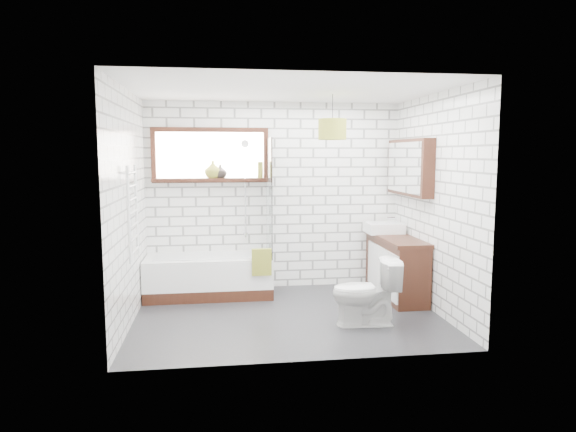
{
  "coord_description": "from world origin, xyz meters",
  "views": [
    {
      "loc": [
        -0.76,
        -5.57,
        1.82
      ],
      "look_at": [
        0.04,
        0.25,
        1.1
      ],
      "focal_mm": 32.0,
      "sensor_mm": 36.0,
      "label": 1
    }
  ],
  "objects": [
    {
      "name": "bottle",
      "position": [
        -0.2,
        1.23,
        1.59
      ],
      "size": [
        0.09,
        0.09,
        0.21
      ],
      "primitive_type": "cylinder",
      "rotation": [
        0.0,
        0.0,
        0.42
      ],
      "color": "olive",
      "rests_on": "window"
    },
    {
      "name": "mirror_cabinet",
      "position": [
        1.62,
        0.6,
        1.65
      ],
      "size": [
        0.16,
        1.2,
        0.7
      ],
      "primitive_type": "cube",
      "color": "black",
      "rests_on": "wall_right"
    },
    {
      "name": "ceiling",
      "position": [
        0.0,
        0.0,
        2.5
      ],
      "size": [
        3.4,
        2.6,
        0.01
      ],
      "primitive_type": "cube",
      "color": "white",
      "rests_on": "ground"
    },
    {
      "name": "vanity",
      "position": [
        1.48,
        0.62,
        0.39
      ],
      "size": [
        0.43,
        1.35,
        0.77
      ],
      "primitive_type": "cube",
      "color": "black",
      "rests_on": "floor"
    },
    {
      "name": "shower_riser",
      "position": [
        -0.4,
        1.26,
        1.35
      ],
      "size": [
        0.02,
        0.02,
        1.3
      ],
      "primitive_type": "cylinder",
      "color": "silver",
      "rests_on": "wall_back"
    },
    {
      "name": "basin",
      "position": [
        1.42,
        0.95,
        0.84
      ],
      "size": [
        0.47,
        0.41,
        0.14
      ],
      "primitive_type": "cube",
      "color": "white",
      "rests_on": "vanity"
    },
    {
      "name": "shower_screen",
      "position": [
        -0.11,
        0.95,
        1.27
      ],
      "size": [
        0.02,
        0.72,
        1.5
      ],
      "primitive_type": "cube",
      "color": "white",
      "rests_on": "bathtub"
    },
    {
      "name": "wall_right",
      "position": [
        1.7,
        0.0,
        1.25
      ],
      "size": [
        0.01,
        2.6,
        2.5
      ],
      "primitive_type": "cube",
      "color": "white",
      "rests_on": "ground"
    },
    {
      "name": "window",
      "position": [
        -0.85,
        1.26,
        1.8
      ],
      "size": [
        1.52,
        0.16,
        0.68
      ],
      "primitive_type": "cube",
      "color": "black",
      "rests_on": "wall_back"
    },
    {
      "name": "pendant",
      "position": [
        0.57,
        0.31,
        2.1
      ],
      "size": [
        0.33,
        0.33,
        0.24
      ],
      "primitive_type": "cylinder",
      "color": "olive",
      "rests_on": "ceiling"
    },
    {
      "name": "wall_front",
      "position": [
        0.0,
        -1.3,
        1.25
      ],
      "size": [
        3.4,
        0.01,
        2.5
      ],
      "primitive_type": "cube",
      "color": "white",
      "rests_on": "ground"
    },
    {
      "name": "toilet",
      "position": [
        0.78,
        -0.42,
        0.36
      ],
      "size": [
        0.44,
        0.72,
        0.72
      ],
      "primitive_type": "imported",
      "rotation": [
        0.0,
        0.0,
        -1.62
      ],
      "color": "white",
      "rests_on": "floor"
    },
    {
      "name": "vase_dark",
      "position": [
        -0.73,
        1.23,
        1.57
      ],
      "size": [
        0.23,
        0.23,
        0.18
      ],
      "primitive_type": "imported",
      "rotation": [
        0.0,
        0.0,
        -0.36
      ],
      "color": "black",
      "rests_on": "window"
    },
    {
      "name": "vase_olive",
      "position": [
        -0.82,
        1.23,
        1.59
      ],
      "size": [
        0.29,
        0.29,
        0.23
      ],
      "primitive_type": "imported",
      "rotation": [
        0.0,
        0.0,
        -0.42
      ],
      "color": "olive",
      "rests_on": "window"
    },
    {
      "name": "wall_back",
      "position": [
        0.0,
        1.3,
        1.25
      ],
      "size": [
        3.4,
        0.01,
        2.5
      ],
      "primitive_type": "cube",
      "color": "white",
      "rests_on": "ground"
    },
    {
      "name": "tap",
      "position": [
        1.58,
        0.95,
        0.9
      ],
      "size": [
        0.03,
        0.03,
        0.16
      ],
      "primitive_type": "cylinder",
      "rotation": [
        0.0,
        0.0,
        0.0
      ],
      "color": "silver",
      "rests_on": "vanity"
    },
    {
      "name": "towel_radiator",
      "position": [
        -1.66,
        0.0,
        1.2
      ],
      "size": [
        0.06,
        0.52,
        1.0
      ],
      "primitive_type": "cube",
      "color": "white",
      "rests_on": "wall_left"
    },
    {
      "name": "bathtub",
      "position": [
        -0.89,
        0.95,
        0.26
      ],
      "size": [
        1.6,
        0.7,
        0.52
      ],
      "primitive_type": "cube",
      "color": "white",
      "rests_on": "floor"
    },
    {
      "name": "towel_beige",
      "position": [
        -0.24,
        0.6,
        0.5
      ],
      "size": [
        0.21,
        0.05,
        0.27
      ],
      "primitive_type": "cube",
      "color": "tan",
      "rests_on": "bathtub"
    },
    {
      "name": "floor",
      "position": [
        0.0,
        0.0,
        -0.01
      ],
      "size": [
        3.4,
        2.6,
        0.01
      ],
      "primitive_type": "cube",
      "color": "black",
      "rests_on": "ground"
    },
    {
      "name": "wall_left",
      "position": [
        -1.7,
        0.0,
        1.25
      ],
      "size": [
        0.01,
        2.6,
        2.5
      ],
      "primitive_type": "cube",
      "color": "white",
      "rests_on": "ground"
    },
    {
      "name": "towel_green",
      "position": [
        -0.24,
        0.6,
        0.5
      ],
      "size": [
        0.24,
        0.07,
        0.33
      ],
      "primitive_type": "cube",
      "color": "olive",
      "rests_on": "bathtub"
    }
  ]
}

